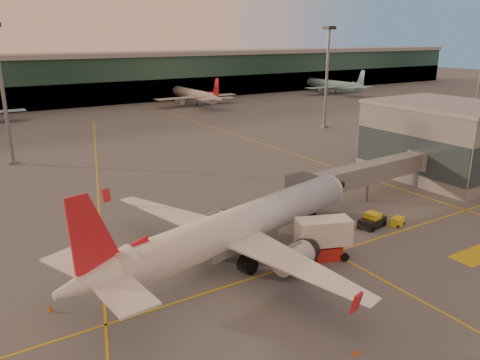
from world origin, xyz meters
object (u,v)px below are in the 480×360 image
gpu_cart (398,222)px  pushback_tug (372,221)px  main_airplane (236,229)px  catering_truck (324,236)px

gpu_cart → pushback_tug: (-3.08, 1.44, 0.24)m
main_airplane → gpu_cart: 23.18m
gpu_cart → pushback_tug: size_ratio=0.52×
main_airplane → catering_truck: main_airplane is taller
catering_truck → gpu_cart: catering_truck is taller
catering_truck → gpu_cart: 14.52m
catering_truck → pushback_tug: 11.77m
catering_truck → pushback_tug: size_ratio=1.59×
catering_truck → gpu_cart: bearing=27.9°
main_airplane → gpu_cart: size_ratio=18.42×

